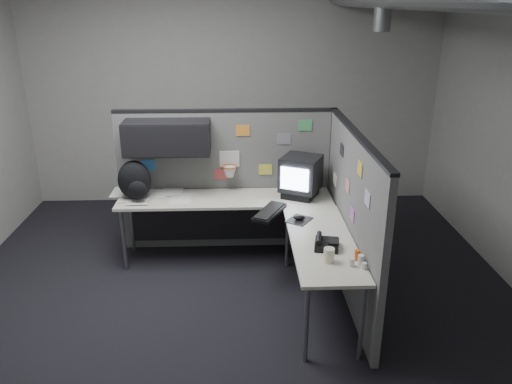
{
  "coord_description": "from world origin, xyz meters",
  "views": [
    {
      "loc": [
        0.04,
        -4.04,
        2.71
      ],
      "look_at": [
        0.21,
        0.35,
        1.03
      ],
      "focal_mm": 35.0,
      "sensor_mm": 36.0,
      "label": 1
    }
  ],
  "objects_px": {
    "monitor": "(301,176)",
    "keyboard": "(269,212)",
    "backpack": "(135,181)",
    "phone": "(326,244)",
    "desk": "(249,218)"
  },
  "relations": [
    {
      "from": "monitor",
      "to": "keyboard",
      "type": "height_order",
      "value": "monitor"
    },
    {
      "from": "keyboard",
      "to": "backpack",
      "type": "xyz_separation_m",
      "value": [
        -1.4,
        0.44,
        0.19
      ]
    },
    {
      "from": "monitor",
      "to": "phone",
      "type": "relative_size",
      "value": 2.02
    },
    {
      "from": "desk",
      "to": "phone",
      "type": "height_order",
      "value": "phone"
    },
    {
      "from": "monitor",
      "to": "backpack",
      "type": "relative_size",
      "value": 1.2
    },
    {
      "from": "desk",
      "to": "keyboard",
      "type": "xyz_separation_m",
      "value": [
        0.2,
        -0.18,
        0.14
      ]
    },
    {
      "from": "phone",
      "to": "backpack",
      "type": "relative_size",
      "value": 0.59
    },
    {
      "from": "keyboard",
      "to": "backpack",
      "type": "height_order",
      "value": "backpack"
    },
    {
      "from": "desk",
      "to": "monitor",
      "type": "height_order",
      "value": "monitor"
    },
    {
      "from": "keyboard",
      "to": "backpack",
      "type": "relative_size",
      "value": 1.23
    },
    {
      "from": "monitor",
      "to": "backpack",
      "type": "distance_m",
      "value": 1.77
    },
    {
      "from": "monitor",
      "to": "backpack",
      "type": "height_order",
      "value": "monitor"
    },
    {
      "from": "monitor",
      "to": "keyboard",
      "type": "distance_m",
      "value": 0.64
    },
    {
      "from": "phone",
      "to": "keyboard",
      "type": "bearing_deg",
      "value": 141.98
    },
    {
      "from": "monitor",
      "to": "keyboard",
      "type": "bearing_deg",
      "value": -146.33
    }
  ]
}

